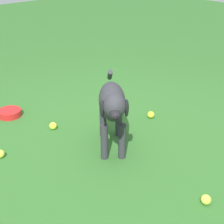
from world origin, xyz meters
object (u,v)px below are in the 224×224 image
object	(u,v)px
tennis_ball_2	(53,126)
tennis_ball_3	(0,154)
tennis_ball_1	(206,200)
water_bowl	(10,113)
dog	(112,105)
tennis_ball_0	(151,115)

from	to	relation	value
tennis_ball_2	tennis_ball_3	xyz separation A→B (m)	(-0.55, -0.11, 0.00)
tennis_ball_1	water_bowl	distance (m)	2.00
tennis_ball_2	water_bowl	distance (m)	0.52
tennis_ball_2	tennis_ball_3	world-z (taller)	same
tennis_ball_3	water_bowl	distance (m)	0.72
dog	tennis_ball_2	xyz separation A→B (m)	(-0.17, 0.59, -0.36)
water_bowl	tennis_ball_0	bearing A→B (deg)	-43.54
tennis_ball_0	tennis_ball_1	xyz separation A→B (m)	(-0.62, -1.05, 0.00)
tennis_ball_2	dog	bearing A→B (deg)	-73.88
tennis_ball_1	tennis_ball_2	xyz separation A→B (m)	(-0.18, 1.47, 0.00)
tennis_ball_1	tennis_ball_2	bearing A→B (deg)	97.12
tennis_ball_1	tennis_ball_3	size ratio (longest dim) A/B	1.00
dog	water_bowl	size ratio (longest dim) A/B	3.26
tennis_ball_2	tennis_ball_3	size ratio (longest dim) A/B	1.00
dog	tennis_ball_0	xyz separation A→B (m)	(0.64, 0.17, -0.36)
tennis_ball_2	tennis_ball_0	bearing A→B (deg)	-27.86
tennis_ball_1	tennis_ball_2	world-z (taller)	same
dog	tennis_ball_0	size ratio (longest dim) A/B	10.88
tennis_ball_3	water_bowl	size ratio (longest dim) A/B	0.30
dog	tennis_ball_1	bearing A→B (deg)	39.57
dog	tennis_ball_1	xyz separation A→B (m)	(0.01, -0.88, -0.36)
tennis_ball_2	tennis_ball_1	bearing A→B (deg)	-82.88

